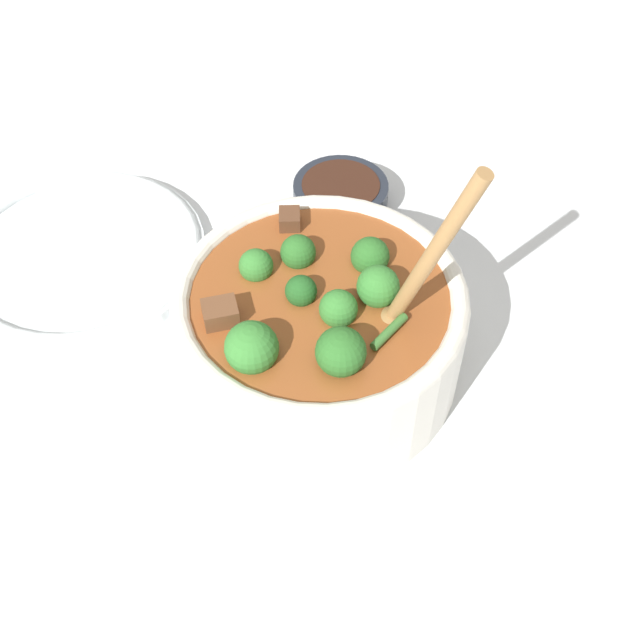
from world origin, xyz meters
The scene contains 4 objects.
ground_plane centered at (0.00, 0.00, 0.00)m, with size 4.00×4.00×0.00m, color silver.
stew_bowl centered at (0.00, 0.00, 0.06)m, with size 0.24×0.24×0.25m.
condiment_bowl centered at (-0.20, -0.05, 0.02)m, with size 0.10×0.10×0.03m.
empty_plate centered at (-0.05, -0.26, 0.01)m, with size 0.24×0.24×0.02m.
Camera 1 is at (0.40, 0.14, 0.56)m, focal length 45.00 mm.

